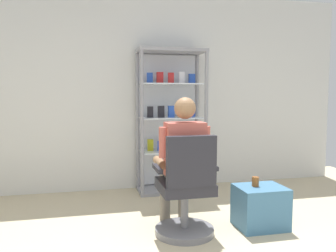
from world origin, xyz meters
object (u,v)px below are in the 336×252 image
Objects in this scene: tea_glass at (255,182)px; storage_crate at (260,207)px; office_chair at (186,195)px; display_cabinet_main at (170,120)px; seated_shopkeeper at (182,157)px.

storage_crate is at bearing -30.17° from tea_glass.
office_chair reaches higher than tea_glass.
storage_crate is at bearing -70.03° from display_cabinet_main.
seated_shopkeeper is at bearing 89.97° from office_chair.
office_chair is at bearing -174.66° from tea_glass.
office_chair is 10.32× the size of tea_glass.
display_cabinet_main is 1.68m from office_chair.
display_cabinet_main reaches higher than tea_glass.
seated_shopkeeper reaches higher than storage_crate.
storage_crate is (0.77, -0.12, -0.51)m from seated_shopkeeper.
seated_shopkeeper is (-0.22, -1.40, -0.25)m from display_cabinet_main.
office_chair is at bearing -97.95° from display_cabinet_main.
storage_crate is at bearing -8.93° from seated_shopkeeper.
storage_crate is at bearing 3.09° from office_chair.
seated_shopkeeper is at bearing 172.55° from tea_glass.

